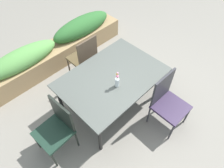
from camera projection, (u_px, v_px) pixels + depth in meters
ground_plane at (113, 98)px, 3.74m from camera, size 12.00×12.00×0.00m
dining_table at (112, 79)px, 3.16m from camera, size 1.63×1.14×0.71m
chair_near_right at (167, 100)px, 3.05m from camera, size 0.49×0.49×0.97m
chair_far_side at (84, 57)px, 3.69m from camera, size 0.44×0.44×0.96m
chair_end_left at (57, 126)px, 2.77m from camera, size 0.48×0.48×0.93m
flower_vase at (117, 81)px, 2.91m from camera, size 0.06×0.06×0.29m
planter_box at (57, 48)px, 4.13m from camera, size 3.19×0.50×0.74m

